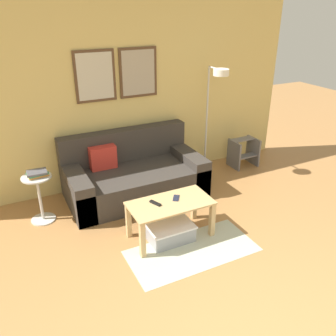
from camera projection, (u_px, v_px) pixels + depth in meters
wall_back at (117, 97)px, 4.97m from camera, size 5.60×0.09×2.55m
area_rug at (192, 251)px, 3.92m from camera, size 1.42×0.68×0.01m
couch at (133, 176)px, 4.99m from camera, size 1.87×0.99×0.86m
coffee_table at (170, 209)px, 4.03m from camera, size 0.95×0.49×0.45m
storage_bin at (168, 230)px, 4.11m from camera, size 0.52×0.46×0.20m
floor_lamp at (215, 101)px, 5.20m from camera, size 0.26×0.54×1.65m
side_table at (39, 194)px, 4.33m from camera, size 0.35×0.35×0.61m
book_stack at (37, 174)px, 4.22m from camera, size 0.25×0.20×0.07m
remote_control at (155, 203)px, 3.96m from camera, size 0.10×0.15×0.02m
cell_phone at (176, 198)px, 4.08m from camera, size 0.13×0.15×0.01m
step_stool at (244, 152)px, 5.87m from camera, size 0.42×0.34×0.46m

